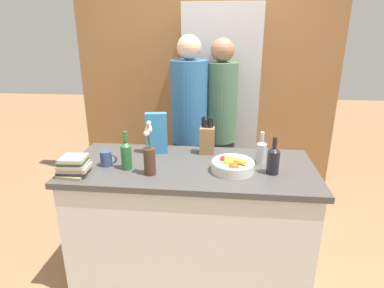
# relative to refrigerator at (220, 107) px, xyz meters

# --- Properties ---
(ground_plane) EXTENTS (14.00, 14.00, 0.00)m
(ground_plane) POSITION_rel_refrigerator_xyz_m (-0.17, -1.29, -1.00)
(ground_plane) COLOR #936B47
(kitchen_island) EXTENTS (1.70, 0.77, 0.88)m
(kitchen_island) POSITION_rel_refrigerator_xyz_m (-0.17, -1.29, -0.56)
(kitchen_island) COLOR silver
(kitchen_island) RESTS_ON ground_plane
(back_wall_wood) EXTENTS (2.90, 0.12, 2.60)m
(back_wall_wood) POSITION_rel_refrigerator_xyz_m (-0.17, 0.36, 0.30)
(back_wall_wood) COLOR olive
(back_wall_wood) RESTS_ON ground_plane
(refrigerator) EXTENTS (0.73, 0.63, 2.00)m
(refrigerator) POSITION_rel_refrigerator_xyz_m (0.00, 0.00, 0.00)
(refrigerator) COLOR #B7B7BC
(refrigerator) RESTS_ON ground_plane
(fruit_bowl) EXTENTS (0.28, 0.28, 0.10)m
(fruit_bowl) POSITION_rel_refrigerator_xyz_m (0.11, -1.37, -0.08)
(fruit_bowl) COLOR silver
(fruit_bowl) RESTS_ON kitchen_island
(knife_block) EXTENTS (0.11, 0.09, 0.29)m
(knife_block) POSITION_rel_refrigerator_xyz_m (-0.08, -1.04, -0.01)
(knife_block) COLOR olive
(knife_block) RESTS_ON kitchen_island
(flower_vase) EXTENTS (0.08, 0.08, 0.36)m
(flower_vase) POSITION_rel_refrigerator_xyz_m (-0.42, -1.46, 0.01)
(flower_vase) COLOR #4C2D1E
(flower_vase) RESTS_ON kitchen_island
(cereal_box) EXTENTS (0.17, 0.09, 0.31)m
(cereal_box) POSITION_rel_refrigerator_xyz_m (-0.45, -1.08, 0.03)
(cereal_box) COLOR teal
(cereal_box) RESTS_ON kitchen_island
(coffee_mug) EXTENTS (0.12, 0.08, 0.10)m
(coffee_mug) POSITION_rel_refrigerator_xyz_m (-0.74, -1.36, -0.07)
(coffee_mug) COLOR #334770
(coffee_mug) RESTS_ON kitchen_island
(book_stack) EXTENTS (0.20, 0.17, 0.13)m
(book_stack) POSITION_rel_refrigerator_xyz_m (-0.90, -1.53, -0.06)
(book_stack) COLOR #99844C
(book_stack) RESTS_ON kitchen_island
(bottle_oil) EXTENTS (0.07, 0.07, 0.26)m
(bottle_oil) POSITION_rel_refrigerator_xyz_m (-0.59, -1.39, -0.02)
(bottle_oil) COLOR #286633
(bottle_oil) RESTS_ON kitchen_island
(bottle_vinegar) EXTENTS (0.08, 0.08, 0.25)m
(bottle_vinegar) POSITION_rel_refrigerator_xyz_m (0.37, -1.37, -0.02)
(bottle_vinegar) COLOR black
(bottle_vinegar) RESTS_ON kitchen_island
(bottle_wine) EXTENTS (0.07, 0.07, 0.23)m
(bottle_wine) POSITION_rel_refrigerator_xyz_m (0.31, -1.19, -0.03)
(bottle_wine) COLOR #B2BCC1
(bottle_wine) RESTS_ON kitchen_island
(person_at_sink) EXTENTS (0.31, 0.31, 1.74)m
(person_at_sink) POSITION_rel_refrigerator_xyz_m (-0.26, -0.63, -0.02)
(person_at_sink) COLOR #383842
(person_at_sink) RESTS_ON ground_plane
(person_in_blue) EXTENTS (0.28, 0.28, 1.71)m
(person_in_blue) POSITION_rel_refrigerator_xyz_m (0.01, -0.54, -0.02)
(person_in_blue) COLOR #383842
(person_in_blue) RESTS_ON ground_plane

